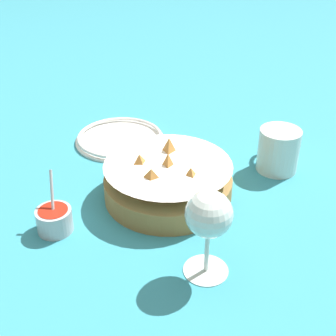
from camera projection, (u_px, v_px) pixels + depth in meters
ground_plane at (163, 198)px, 0.88m from camera, size 4.00×4.00×0.00m
food_basket at (168, 181)px, 0.87m from camera, size 0.24×0.24×0.10m
sauce_cup at (54, 219)px, 0.79m from camera, size 0.07×0.06×0.10m
wine_glass at (209, 217)px, 0.67m from camera, size 0.07×0.07×0.14m
beer_mug at (278, 151)px, 0.95m from camera, size 0.12×0.08×0.09m
side_plate at (120, 138)px, 1.07m from camera, size 0.20×0.20×0.01m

